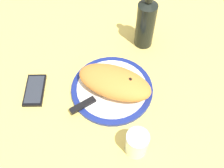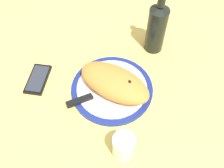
% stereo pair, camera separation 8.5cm
% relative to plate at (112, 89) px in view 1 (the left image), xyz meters
% --- Properties ---
extents(ground_plane, '(1.50, 1.50, 0.03)m').
position_rel_plate_xyz_m(ground_plane, '(0.00, 0.00, -0.02)').
color(ground_plane, '#EACC60').
extents(plate, '(0.28, 0.28, 0.02)m').
position_rel_plate_xyz_m(plate, '(0.00, 0.00, 0.00)').
color(plate, navy).
rests_on(plate, ground_plane).
extents(calzone, '(0.28, 0.20, 0.06)m').
position_rel_plate_xyz_m(calzone, '(-0.01, -0.00, 0.04)').
color(calzone, orange).
rests_on(calzone, plate).
extents(fork, '(0.17, 0.04, 0.00)m').
position_rel_plate_xyz_m(fork, '(0.00, -0.08, 0.01)').
color(fork, silver).
rests_on(fork, plate).
extents(knife, '(0.18, 0.15, 0.01)m').
position_rel_plate_xyz_m(knife, '(0.06, 0.06, 0.01)').
color(knife, silver).
rests_on(knife, plate).
extents(smartphone, '(0.08, 0.13, 0.01)m').
position_rel_plate_xyz_m(smartphone, '(0.26, 0.02, -0.00)').
color(smartphone, black).
rests_on(smartphone, ground_plane).
extents(water_glass, '(0.06, 0.06, 0.09)m').
position_rel_plate_xyz_m(water_glass, '(-0.09, 0.20, 0.03)').
color(water_glass, silver).
rests_on(water_glass, ground_plane).
extents(wine_bottle, '(0.07, 0.07, 0.27)m').
position_rel_plate_xyz_m(wine_bottle, '(-0.10, -0.23, 0.10)').
color(wine_bottle, black).
rests_on(wine_bottle, ground_plane).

